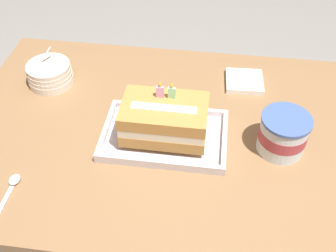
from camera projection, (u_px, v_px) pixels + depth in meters
name	position (u px, v px, depth m)	size (l,w,h in m)	color
dining_table	(171.00, 155.00, 1.13)	(1.14, 0.76, 0.69)	olive
foil_tray	(165.00, 136.00, 1.04)	(0.32, 0.21, 0.02)	silver
birthday_cake	(164.00, 119.00, 0.99)	(0.21, 0.14, 0.13)	#BE8340
bowl_stack	(50.00, 74.00, 1.19)	(0.13, 0.13, 0.11)	silver
ice_cream_tub	(283.00, 134.00, 0.98)	(0.12, 0.12, 0.10)	white
serving_spoon_near_tray	(12.00, 184.00, 0.93)	(0.03, 0.13, 0.01)	silver
napkin_pile	(244.00, 81.00, 1.20)	(0.11, 0.11, 0.02)	white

